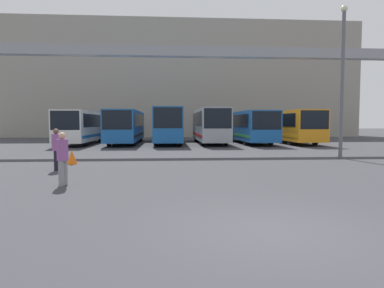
% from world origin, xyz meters
% --- Properties ---
extents(ground_plane, '(200.00, 200.00, 0.00)m').
position_xyz_m(ground_plane, '(0.00, 0.00, 0.00)').
color(ground_plane, '#38383D').
extents(building_backdrop, '(49.53, 12.00, 15.93)m').
position_xyz_m(building_backdrop, '(0.00, 46.13, 7.97)').
color(building_backdrop, gray).
rests_on(building_backdrop, ground).
extents(overhead_gantry, '(30.67, 0.80, 7.26)m').
position_xyz_m(overhead_gantry, '(0.00, 17.98, 6.13)').
color(overhead_gantry, gray).
rests_on(overhead_gantry, ground).
extents(bus_slot_0, '(2.44, 10.59, 3.03)m').
position_xyz_m(bus_slot_0, '(-9.93, 26.26, 1.75)').
color(bus_slot_0, silver).
rests_on(bus_slot_0, ground).
extents(bus_slot_1, '(2.55, 12.20, 3.08)m').
position_xyz_m(bus_slot_1, '(-5.96, 27.06, 1.78)').
color(bus_slot_1, '#1959A5').
rests_on(bus_slot_1, ground).
extents(bus_slot_2, '(2.51, 10.58, 3.31)m').
position_xyz_m(bus_slot_2, '(-1.99, 26.25, 1.90)').
color(bus_slot_2, '#1959A5').
rests_on(bus_slot_2, ground).
extents(bus_slot_3, '(2.46, 10.91, 3.26)m').
position_xyz_m(bus_slot_3, '(1.99, 26.42, 1.88)').
color(bus_slot_3, '#999EA5').
rests_on(bus_slot_3, ground).
extents(bus_slot_4, '(2.63, 11.74, 3.03)m').
position_xyz_m(bus_slot_4, '(5.96, 26.83, 1.75)').
color(bus_slot_4, '#1959A5').
rests_on(bus_slot_4, ground).
extents(bus_slot_5, '(2.62, 11.02, 3.10)m').
position_xyz_m(bus_slot_5, '(9.93, 26.48, 1.79)').
color(bus_slot_5, orange).
rests_on(bus_slot_5, ground).
extents(pedestrian_mid_left, '(0.36, 0.36, 1.71)m').
position_xyz_m(pedestrian_mid_left, '(-5.36, 5.07, 0.91)').
color(pedestrian_mid_left, gray).
rests_on(pedestrian_mid_left, ground).
extents(pedestrian_near_left, '(0.37, 0.37, 1.77)m').
position_xyz_m(pedestrian_near_left, '(-6.69, 8.63, 0.94)').
color(pedestrian_near_left, black).
rests_on(pedestrian_near_left, ground).
extents(traffic_cone, '(0.50, 0.50, 0.70)m').
position_xyz_m(traffic_cone, '(-6.63, 10.75, 0.35)').
color(traffic_cone, orange).
rests_on(traffic_cone, ground).
extents(lamp_post, '(0.36, 0.36, 8.45)m').
position_xyz_m(lamp_post, '(7.70, 12.47, 4.59)').
color(lamp_post, '#595B60').
rests_on(lamp_post, ground).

